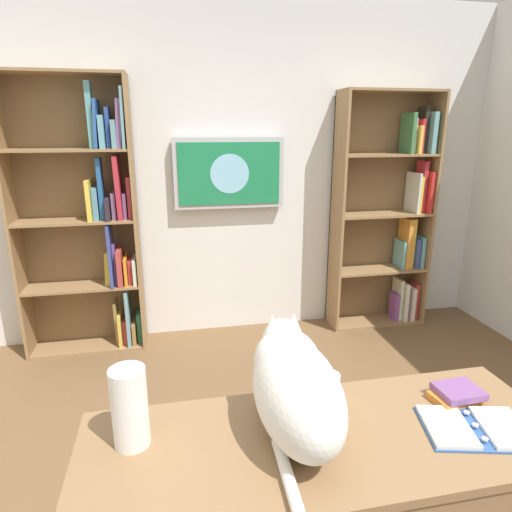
# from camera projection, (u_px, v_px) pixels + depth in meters

# --- Properties ---
(wall_back) EXTENTS (4.52, 0.06, 2.70)m
(wall_back) POSITION_uv_depth(u_px,v_px,m) (235.00, 174.00, 3.59)
(wall_back) COLOR silver
(wall_back) RESTS_ON ground
(bookshelf_left) EXTENTS (0.84, 0.28, 2.00)m
(bookshelf_left) POSITION_uv_depth(u_px,v_px,m) (392.00, 215.00, 3.79)
(bookshelf_left) COLOR #937047
(bookshelf_left) RESTS_ON ground
(bookshelf_right) EXTENTS (0.89, 0.28, 2.08)m
(bookshelf_right) POSITION_uv_depth(u_px,v_px,m) (92.00, 220.00, 3.31)
(bookshelf_right) COLOR #937047
(bookshelf_right) RESTS_ON ground
(wall_mounted_tv) EXTENTS (0.88, 0.07, 0.56)m
(wall_mounted_tv) POSITION_uv_depth(u_px,v_px,m) (229.00, 173.00, 3.50)
(wall_mounted_tv) COLOR #B7B7BC
(desk) EXTENTS (1.56, 0.56, 0.76)m
(desk) POSITION_uv_depth(u_px,v_px,m) (328.00, 473.00, 1.41)
(desk) COLOR olive
(desk) RESTS_ON ground
(cat) EXTENTS (0.26, 0.66, 0.34)m
(cat) POSITION_uv_depth(u_px,v_px,m) (294.00, 383.00, 1.39)
(cat) COLOR white
(cat) RESTS_ON desk
(open_binder) EXTENTS (0.37, 0.29, 0.02)m
(open_binder) POSITION_uv_depth(u_px,v_px,m) (475.00, 428.00, 1.42)
(open_binder) COLOR #335999
(open_binder) RESTS_ON desk
(paper_towel_roll) EXTENTS (0.11, 0.11, 0.26)m
(paper_towel_roll) POSITION_uv_depth(u_px,v_px,m) (130.00, 407.00, 1.33)
(paper_towel_roll) COLOR white
(paper_towel_roll) RESTS_ON desk
(coffee_mug) EXTENTS (0.08, 0.08, 0.10)m
(coffee_mug) POSITION_uv_depth(u_px,v_px,m) (329.00, 386.00, 1.58)
(coffee_mug) COLOR white
(coffee_mug) RESTS_ON desk
(desk_book_stack) EXTENTS (0.18, 0.13, 0.05)m
(desk_book_stack) POSITION_uv_depth(u_px,v_px,m) (457.00, 394.00, 1.57)
(desk_book_stack) COLOR orange
(desk_book_stack) RESTS_ON desk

